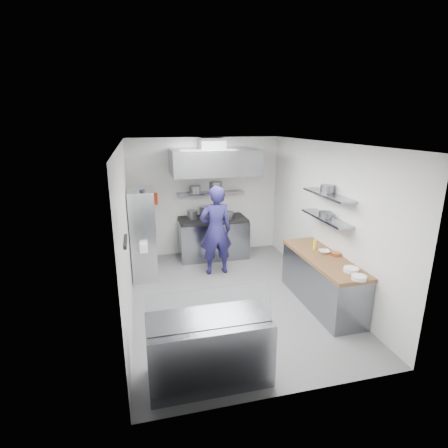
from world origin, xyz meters
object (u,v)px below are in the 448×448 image
object	(u,v)px
chef	(216,231)
display_case	(209,349)
gas_range	(213,239)
wire_rack	(143,234)

from	to	relation	value
chef	display_case	distance (m)	3.30
gas_range	wire_rack	size ratio (longest dim) A/B	0.86
chef	wire_rack	xyz separation A→B (m)	(-1.49, 0.24, -0.03)
gas_range	wire_rack	bearing A→B (deg)	-156.64
wire_rack	chef	bearing A→B (deg)	-9.11
gas_range	chef	bearing A→B (deg)	-98.44
gas_range	chef	world-z (taller)	chef
chef	display_case	xyz separation A→B (m)	(-0.80, -3.16, -0.53)
gas_range	wire_rack	world-z (taller)	wire_rack
gas_range	display_case	distance (m)	4.21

